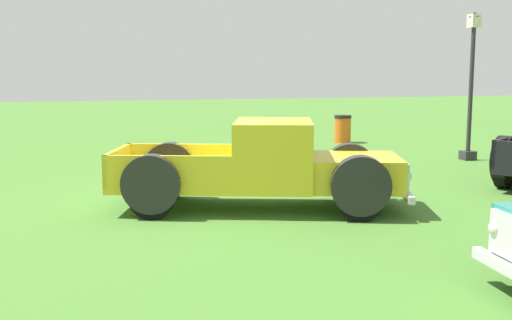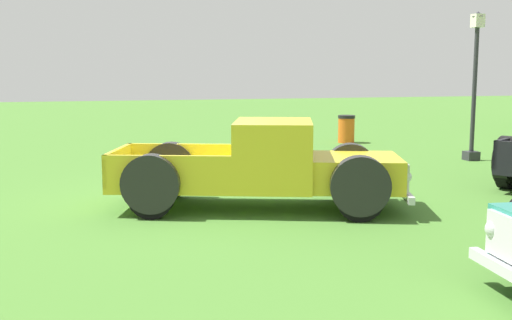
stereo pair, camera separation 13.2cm
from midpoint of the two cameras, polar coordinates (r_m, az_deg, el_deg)
The scene contains 4 objects.
ground_plane at distance 12.43m, azimuth -4.74°, elevation -3.61°, with size 80.00×80.00×0.00m, color #477A2D.
pickup_truck_foreground at distance 11.51m, azimuth 1.58°, elevation -0.65°, with size 3.45×5.60×1.62m.
lamp_post_far at distance 18.61m, azimuth 18.64°, elevation 6.57°, with size 0.36×0.36×4.09m.
trash_can at distance 22.14m, azimuth 7.66°, elevation 2.81°, with size 0.59×0.59×0.95m.
Camera 1 is at (11.93, -2.37, 2.55)m, focal length 44.36 mm.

